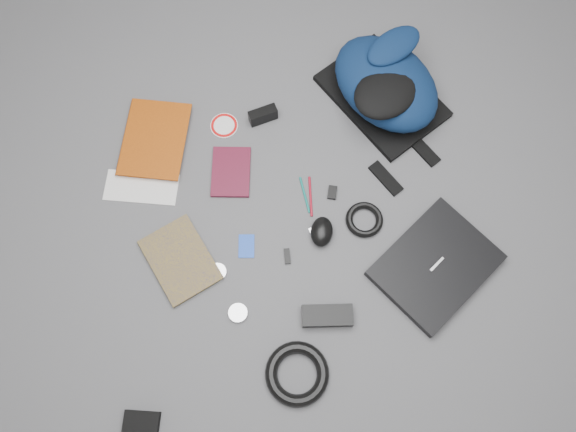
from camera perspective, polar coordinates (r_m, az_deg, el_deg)
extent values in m
plane|color=#4F4F51|center=(1.73, 0.00, -0.21)|extent=(4.00, 4.00, 0.00)
cube|color=black|center=(1.73, 14.75, -4.88)|extent=(0.42, 0.40, 0.03)
imported|color=#863407|center=(1.90, -16.36, 7.74)|extent=(0.28, 0.32, 0.03)
imported|color=#AC900C|center=(1.72, -13.36, -5.83)|extent=(0.23, 0.28, 0.02)
cube|color=silver|center=(1.82, -14.66, 2.83)|extent=(0.25, 0.17, 0.00)
cube|color=#400C1B|center=(1.79, -5.81, 4.48)|extent=(0.16, 0.19, 0.01)
cube|color=black|center=(1.85, -2.56, 10.19)|extent=(0.10, 0.05, 0.05)
cylinder|color=silver|center=(1.87, -6.51, 9.12)|extent=(0.11, 0.11, 0.00)
cylinder|color=#0B655D|center=(1.75, 1.71, 2.16)|extent=(0.01, 0.12, 0.01)
cylinder|color=maroon|center=(1.75, 2.30, 2.00)|extent=(0.03, 0.13, 0.01)
cube|color=#1841B4|center=(1.71, -4.24, -3.07)|extent=(0.06, 0.08, 0.00)
cube|color=black|center=(1.69, -0.08, -4.11)|extent=(0.02, 0.05, 0.01)
cube|color=silver|center=(1.71, 2.60, -1.82)|extent=(0.02, 0.04, 0.01)
cube|color=black|center=(1.76, 4.52, 2.39)|extent=(0.04, 0.05, 0.01)
ellipsoid|color=black|center=(1.69, 3.44, -1.60)|extent=(0.10, 0.11, 0.05)
cylinder|color=silver|center=(1.69, -7.17, -5.67)|extent=(0.06, 0.06, 0.01)
cylinder|color=#B6B6B8|center=(1.66, -5.10, -9.78)|extent=(0.06, 0.06, 0.01)
torus|color=black|center=(1.73, 7.76, -0.37)|extent=(0.14, 0.14, 0.02)
cube|color=black|center=(1.65, 4.01, -10.08)|extent=(0.16, 0.09, 0.04)
torus|color=black|center=(1.63, 0.93, -15.73)|extent=(0.20, 0.20, 0.03)
cube|color=black|center=(1.68, -14.75, -20.23)|extent=(0.12, 0.12, 0.02)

